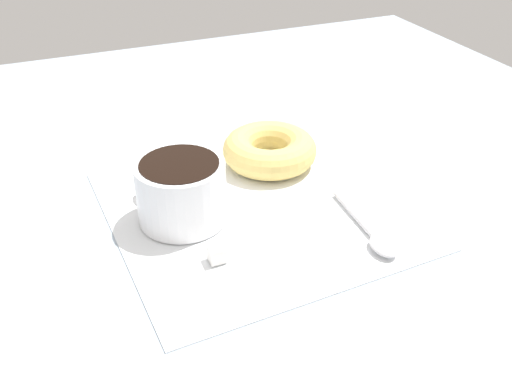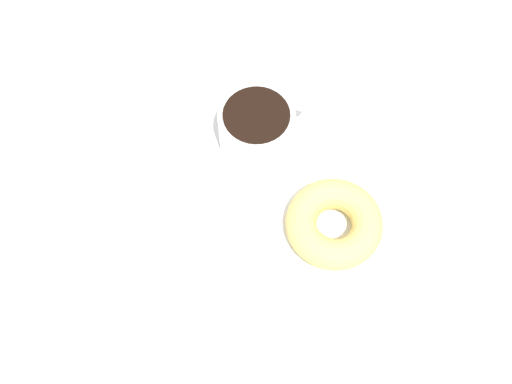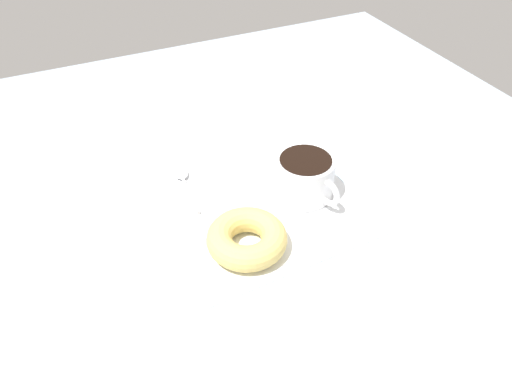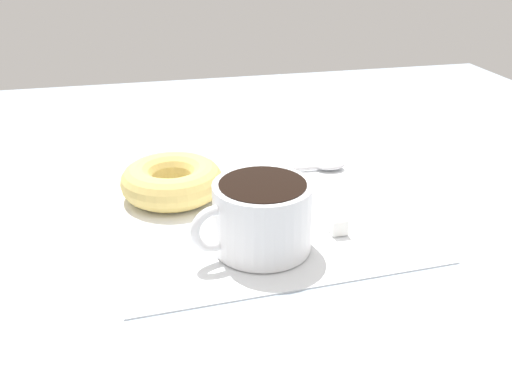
% 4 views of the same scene
% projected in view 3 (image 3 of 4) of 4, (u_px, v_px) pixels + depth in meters
% --- Properties ---
extents(ground_plane, '(1.20, 1.20, 0.02)m').
position_uv_depth(ground_plane, '(266.00, 198.00, 0.81)').
color(ground_plane, '#99A8B7').
extents(napkin, '(0.32, 0.32, 0.00)m').
position_uv_depth(napkin, '(256.00, 202.00, 0.78)').
color(napkin, white).
rests_on(napkin, ground_plane).
extents(coffee_cup, '(0.12, 0.09, 0.07)m').
position_uv_depth(coffee_cup, '(305.00, 176.00, 0.78)').
color(coffee_cup, white).
rests_on(coffee_cup, napkin).
extents(donut, '(0.11, 0.11, 0.04)m').
position_uv_depth(donut, '(247.00, 238.00, 0.70)').
color(donut, '#E5C66B').
rests_on(donut, napkin).
extents(spoon, '(0.12, 0.03, 0.01)m').
position_uv_depth(spoon, '(183.00, 178.00, 0.82)').
color(spoon, silver).
rests_on(spoon, napkin).
extents(sugar_cube, '(0.02, 0.02, 0.02)m').
position_uv_depth(sugar_cube, '(276.00, 163.00, 0.85)').
color(sugar_cube, white).
rests_on(sugar_cube, napkin).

